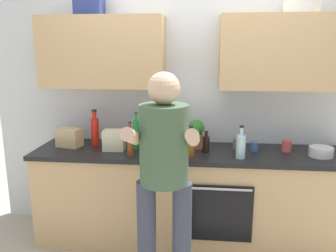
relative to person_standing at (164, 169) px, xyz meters
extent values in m
plane|color=#B2A893|center=(0.15, 0.74, -0.99)|extent=(12.00, 12.00, 0.00)
cube|color=silver|center=(0.15, 1.10, 0.26)|extent=(4.00, 0.06, 2.50)
cube|color=tan|center=(-0.68, 0.91, 0.79)|extent=(1.15, 0.32, 0.65)
cube|color=tan|center=(0.97, 0.91, 0.79)|extent=(1.15, 0.32, 0.65)
cylinder|color=silver|center=(1.08, 0.91, 1.16)|extent=(0.30, 0.30, 0.10)
cube|color=navy|center=(-0.78, 0.91, 1.22)|extent=(0.24, 0.20, 0.22)
cube|color=tan|center=(0.15, 0.74, -0.56)|extent=(2.80, 0.60, 0.86)
cube|color=black|center=(0.15, 0.74, -0.11)|extent=(2.84, 0.64, 0.04)
cube|color=black|center=(0.42, 0.43, -0.54)|extent=(0.56, 0.02, 0.50)
cylinder|color=silver|center=(0.42, 0.41, -0.31)|extent=(0.52, 0.02, 0.02)
cylinder|color=#383D4C|center=(-0.13, 0.01, -0.54)|extent=(0.14, 0.14, 0.89)
cylinder|color=#383D4C|center=(0.13, 0.01, -0.54)|extent=(0.14, 0.14, 0.89)
cylinder|color=#3F593F|center=(0.00, 0.01, 0.18)|extent=(0.34, 0.34, 0.56)
sphere|color=#D8AD8C|center=(0.00, 0.01, 0.57)|extent=(0.22, 0.22, 0.22)
cylinder|color=#D8AD8C|center=(-0.20, -0.11, 0.26)|extent=(0.09, 0.31, 0.19)
cylinder|color=#D8AD8C|center=(0.20, -0.11, 0.26)|extent=(0.09, 0.31, 0.19)
cylinder|color=red|center=(-0.76, 0.83, 0.05)|extent=(0.08, 0.08, 0.26)
cylinder|color=red|center=(-0.76, 0.83, 0.21)|extent=(0.04, 0.04, 0.07)
cylinder|color=black|center=(-0.76, 0.83, 0.25)|extent=(0.05, 0.05, 0.02)
cylinder|color=silver|center=(0.59, 0.58, 0.01)|extent=(0.08, 0.08, 0.20)
cylinder|color=silver|center=(0.59, 0.58, 0.15)|extent=(0.03, 0.03, 0.07)
cylinder|color=black|center=(0.59, 0.58, 0.19)|extent=(0.04, 0.04, 0.02)
cylinder|color=black|center=(0.30, 0.72, -0.01)|extent=(0.06, 0.06, 0.14)
cylinder|color=black|center=(0.30, 0.72, 0.08)|extent=(0.03, 0.03, 0.04)
cylinder|color=black|center=(0.30, 0.72, 0.10)|extent=(0.03, 0.03, 0.01)
cylinder|color=olive|center=(0.01, 0.88, 0.04)|extent=(0.07, 0.07, 0.26)
cylinder|color=olive|center=(0.01, 0.88, 0.19)|extent=(0.03, 0.03, 0.04)
cylinder|color=black|center=(0.01, 0.88, 0.22)|extent=(0.04, 0.04, 0.02)
cylinder|color=#198C33|center=(-0.34, 0.75, 0.05)|extent=(0.06, 0.06, 0.27)
cylinder|color=#198C33|center=(-0.34, 0.75, 0.22)|extent=(0.02, 0.02, 0.06)
cylinder|color=black|center=(-0.34, 0.75, 0.25)|extent=(0.03, 0.03, 0.01)
cylinder|color=brown|center=(-0.36, 0.56, 0.03)|extent=(0.06, 0.06, 0.22)
cylinder|color=brown|center=(-0.36, 0.56, 0.17)|extent=(0.02, 0.02, 0.07)
cylinder|color=black|center=(-0.36, 0.56, 0.21)|extent=(0.03, 0.03, 0.01)
cylinder|color=#8C4C14|center=(0.16, 0.60, 0.01)|extent=(0.08, 0.08, 0.18)
cylinder|color=#8C4C14|center=(0.16, 0.60, 0.13)|extent=(0.04, 0.04, 0.07)
cylinder|color=black|center=(0.16, 0.60, 0.17)|extent=(0.05, 0.05, 0.02)
cylinder|color=#BF4C47|center=(1.02, 0.82, -0.03)|extent=(0.08, 0.08, 0.10)
cylinder|color=#33598C|center=(0.73, 0.81, -0.04)|extent=(0.07, 0.07, 0.08)
cylinder|color=slate|center=(0.59, 0.86, -0.04)|extent=(0.09, 0.09, 0.10)
cylinder|color=silver|center=(1.28, 0.70, -0.04)|extent=(0.20, 0.20, 0.08)
cube|color=brown|center=(-0.17, 0.70, 0.02)|extent=(0.10, 0.14, 0.21)
cylinder|color=black|center=(-0.18, 0.68, 0.15)|extent=(0.02, 0.02, 0.06)
cylinder|color=black|center=(-0.15, 0.72, 0.15)|extent=(0.02, 0.02, 0.06)
cylinder|color=#9E6647|center=(0.20, 0.85, -0.02)|extent=(0.13, 0.13, 0.13)
sphere|color=#2D6B28|center=(0.20, 0.85, 0.10)|extent=(0.15, 0.15, 0.15)
cube|color=tan|center=(-0.99, 0.78, 0.00)|extent=(0.25, 0.20, 0.17)
cube|color=beige|center=(-0.54, 0.71, 0.01)|extent=(0.20, 0.16, 0.18)
camera|label=1|loc=(0.26, -2.26, 0.83)|focal=36.74mm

